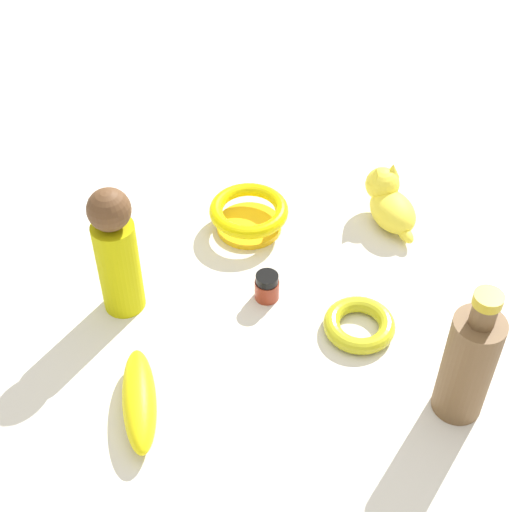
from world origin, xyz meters
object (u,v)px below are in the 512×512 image
at_px(cat_figurine, 389,201).
at_px(banana, 139,400).
at_px(person_figure_adult, 116,252).
at_px(bangle, 359,325).
at_px(bowl, 246,214).
at_px(nail_polish_jar, 267,286).
at_px(bottle_tall, 468,363).

bearing_deg(cat_figurine, banana, -139.71).
distance_m(person_figure_adult, bangle, 0.35).
xyz_separation_m(bowl, banana, (-0.16, -0.33, -0.01)).
height_order(nail_polish_jar, bangle, nail_polish_jar).
relative_size(person_figure_adult, bangle, 2.08).
height_order(banana, cat_figurine, cat_figurine).
bearing_deg(banana, bottle_tall, -97.63).
bearing_deg(nail_polish_jar, bowl, 96.52).
bearing_deg(cat_figurine, bottle_tall, -88.57).
distance_m(person_figure_adult, nail_polish_jar, 0.22).
distance_m(bowl, cat_figurine, 0.23).
xyz_separation_m(person_figure_adult, cat_figurine, (0.41, 0.15, -0.07)).
height_order(bowl, nail_polish_jar, bowl).
xyz_separation_m(banana, bottle_tall, (0.40, -0.03, 0.07)).
bearing_deg(cat_figurine, person_figure_adult, -160.66).
height_order(banana, nail_polish_jar, same).
bearing_deg(person_figure_adult, bowl, 37.79).
relative_size(bottle_tall, nail_polish_jar, 4.73).
bearing_deg(person_figure_adult, nail_polish_jar, -1.72).
bearing_deg(bangle, person_figure_adult, 165.87).
xyz_separation_m(banana, nail_polish_jar, (0.18, 0.18, 0.00)).
bearing_deg(bangle, cat_figurine, 68.33).
relative_size(bottle_tall, bangle, 2.06).
bearing_deg(bangle, bottle_tall, -53.69).
bearing_deg(bangle, bowl, 121.28).
bearing_deg(banana, nail_polish_jar, -48.21).
xyz_separation_m(bowl, person_figure_adult, (-0.19, -0.14, 0.07)).
bearing_deg(bottle_tall, banana, 175.50).
height_order(banana, bangle, banana).
bearing_deg(bangle, banana, -160.93).
bearing_deg(bowl, bottle_tall, -56.77).
relative_size(bowl, person_figure_adult, 0.60).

